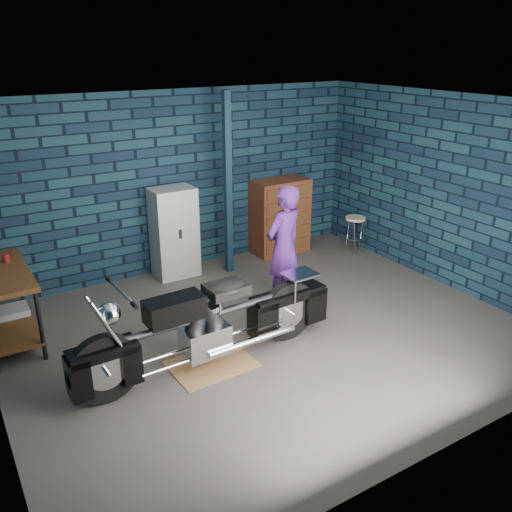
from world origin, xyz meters
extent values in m
plane|color=#474542|center=(0.00, 0.00, 0.00)|extent=(6.00, 6.00, 0.00)
cube|color=black|center=(0.00, 2.50, 1.35)|extent=(6.00, 0.02, 2.70)
cube|color=black|center=(3.00, 0.00, 1.35)|extent=(0.02, 5.00, 2.70)
cube|color=silver|center=(0.00, 0.00, 2.70)|extent=(6.00, 5.00, 0.02)
cube|color=#12293B|center=(0.55, 1.95, 1.35)|extent=(0.10, 0.10, 2.70)
cube|color=brown|center=(-2.68, 1.44, 0.46)|extent=(0.60, 1.40, 0.91)
cube|color=brown|center=(-0.89, -0.25, 0.00)|extent=(0.92, 0.71, 0.01)
imported|color=#471E73|center=(0.60, 0.55, 0.83)|extent=(0.69, 0.55, 1.66)
cube|color=#97999F|center=(-2.66, 1.71, 0.15)|extent=(0.47, 0.34, 0.29)
cube|color=beige|center=(-0.22, 2.23, 0.68)|extent=(0.63, 0.45, 1.36)
cube|color=brown|center=(1.68, 2.23, 0.62)|extent=(0.93, 0.51, 1.23)
cylinder|color=maroon|center=(-2.57, 1.67, 0.96)|extent=(0.09, 0.09, 0.10)
camera|label=1|loc=(-3.15, -4.86, 3.33)|focal=38.00mm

